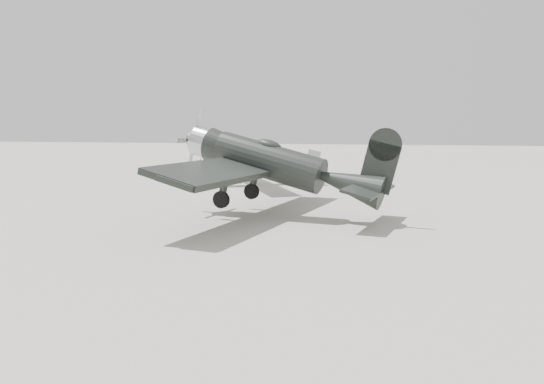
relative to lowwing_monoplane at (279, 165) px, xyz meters
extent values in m
plane|color=#A9A395|center=(0.51, -6.47, -2.03)|extent=(160.00, 160.00, 0.00)
cylinder|color=black|center=(-0.38, 0.08, 0.07)|extent=(4.52, 2.23, 1.38)
cone|color=black|center=(2.80, -0.58, 0.12)|extent=(2.76, 1.77, 1.28)
cylinder|color=#B2B4B7|center=(-3.32, 0.69, 0.07)|extent=(1.11, 1.37, 1.22)
cone|color=#B2B4B7|center=(-3.90, 0.81, 0.07)|extent=(0.45, 0.61, 0.55)
cube|color=#B2B4B7|center=(-3.83, 0.79, 0.07)|extent=(0.09, 0.19, 2.56)
ellipsoid|color=black|center=(-0.58, 0.12, 0.68)|extent=(1.20, 0.87, 0.45)
cube|color=black|center=(-1.06, 0.22, -0.27)|extent=(4.42, 11.98, 0.22)
cube|color=black|center=(3.57, -0.74, 0.17)|extent=(1.90, 4.26, 0.10)
cube|color=black|center=(3.71, -0.77, 1.01)|extent=(1.18, 0.34, 1.77)
cylinder|color=black|center=(-1.71, -1.00, -1.62)|extent=(0.69, 0.29, 0.67)
cylinder|color=black|center=(-1.17, 1.60, -1.62)|extent=(0.69, 0.29, 0.67)
cylinder|color=#333333|center=(-1.71, -1.00, -0.96)|extent=(0.13, 0.13, 1.38)
cylinder|color=#333333|center=(-1.17, 1.60, -0.96)|extent=(0.13, 0.13, 1.38)
cylinder|color=black|center=(3.81, -0.79, -0.30)|extent=(0.23, 0.12, 0.22)
cylinder|color=gray|center=(-3.69, 10.57, -0.40)|extent=(4.69, 3.02, 1.00)
cone|color=gray|center=(-0.84, 12.00, -0.40)|extent=(1.88, 1.55, 0.91)
cone|color=gray|center=(-6.06, 9.39, -0.40)|extent=(0.91, 1.09, 0.95)
cube|color=gray|center=(-6.38, 9.22, -0.40)|extent=(0.10, 0.13, 2.01)
cube|color=gray|center=(-4.02, 10.41, 0.17)|extent=(6.03, 9.74, 0.16)
cube|color=gray|center=(-0.43, 12.20, -0.35)|extent=(2.12, 3.14, 0.07)
cube|color=gray|center=(-0.35, 12.24, 0.24)|extent=(0.77, 0.43, 1.18)
cylinder|color=black|center=(-3.90, 9.35, -1.78)|extent=(0.51, 0.34, 0.51)
cylinder|color=black|center=(-4.79, 11.14, -1.78)|extent=(0.51, 0.34, 0.51)
cylinder|color=#333333|center=(-3.90, 9.35, -1.26)|extent=(0.11, 0.11, 1.09)
cylinder|color=#333333|center=(-4.79, 11.14, -1.26)|extent=(0.11, 0.11, 1.09)
cylinder|color=black|center=(-0.27, 12.28, -0.67)|extent=(0.18, 0.13, 0.16)
camera|label=1|loc=(3.97, -20.07, 1.60)|focal=35.00mm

